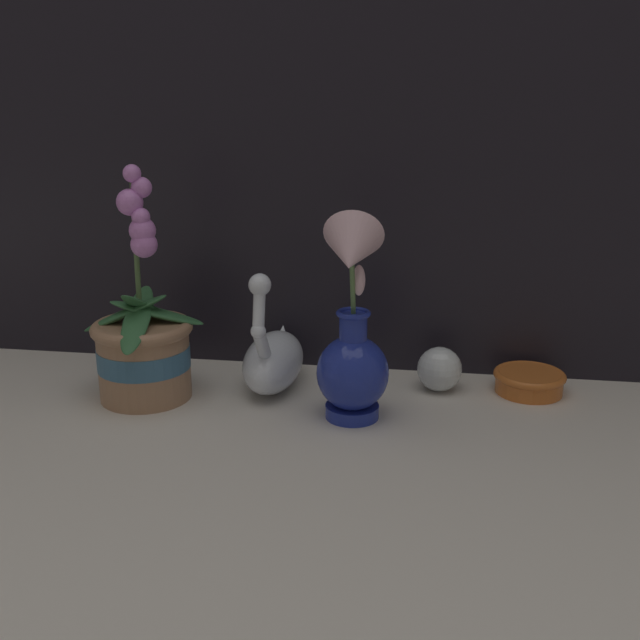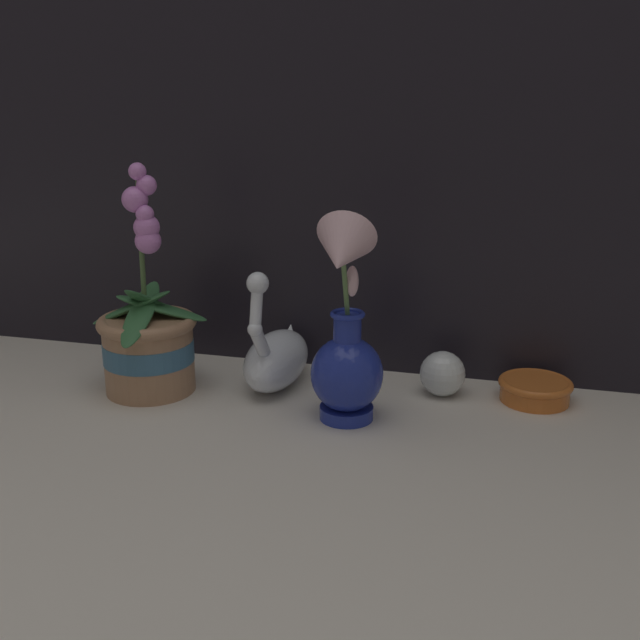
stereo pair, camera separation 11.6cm
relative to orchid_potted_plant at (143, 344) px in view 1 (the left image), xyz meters
name	(u,v)px [view 1 (the left image)]	position (x,y,z in m)	size (l,w,h in m)	color
ground_plane	(331,435)	(0.31, -0.09, -0.09)	(2.80, 2.80, 0.00)	beige
window_backdrop	(358,1)	(0.31, 0.20, 0.51)	(2.80, 0.03, 1.20)	black
orchid_potted_plant	(143,344)	(0.00, 0.00, 0.00)	(0.19, 0.21, 0.36)	#9E7556
swan_figurine	(273,358)	(0.19, 0.07, -0.04)	(0.09, 0.22, 0.21)	silver
blue_vase	(352,344)	(0.33, -0.04, 0.03)	(0.11, 0.14, 0.31)	navy
glass_sphere	(439,369)	(0.46, 0.10, -0.05)	(0.07, 0.07, 0.07)	silver
amber_dish	(529,380)	(0.60, 0.11, -0.07)	(0.11, 0.11, 0.04)	#C66628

